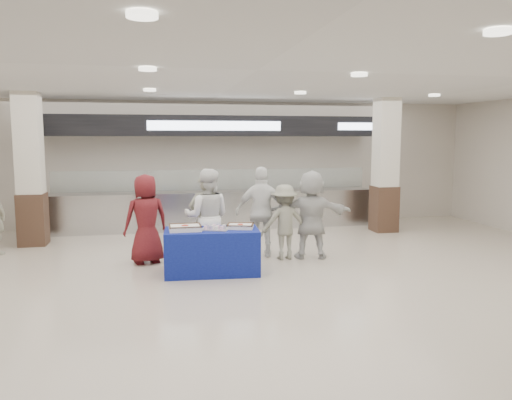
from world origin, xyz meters
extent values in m
plane|color=beige|center=(0.00, 0.00, 0.00)|extent=(14.00, 14.00, 0.00)
cube|color=#B9BCC1|center=(0.00, 5.40, 0.45)|extent=(8.00, 0.80, 0.90)
cube|color=#B9BCC1|center=(0.00, 5.40, 0.92)|extent=(8.00, 0.85, 0.04)
cube|color=white|center=(0.00, 5.10, 1.25)|extent=(7.60, 0.02, 0.50)
cube|color=black|center=(0.00, 5.40, 2.55)|extent=(8.40, 0.70, 0.50)
cube|color=white|center=(0.00, 5.04, 2.55)|extent=(3.20, 0.03, 0.22)
cube|color=white|center=(3.80, 5.04, 2.55)|extent=(1.40, 0.03, 0.18)
cube|color=#3A251A|center=(-4.00, 4.20, 0.55)|extent=(0.55, 0.55, 1.10)
cube|color=silver|center=(-4.00, 4.20, 2.15)|extent=(0.50, 0.50, 2.10)
cube|color=#3A251A|center=(4.00, 4.20, 0.55)|extent=(0.55, 0.55, 1.10)
cube|color=silver|center=(4.00, 4.20, 2.15)|extent=(0.50, 0.50, 2.10)
cube|color=navy|center=(-0.54, 1.20, 0.38)|extent=(1.60, 0.88, 0.75)
cube|color=white|center=(-0.98, 1.19, 0.79)|extent=(0.52, 0.40, 0.08)
cube|color=#402512|center=(-0.98, 1.19, 0.84)|extent=(0.52, 0.40, 0.02)
cylinder|color=red|center=(-0.98, 1.19, 0.84)|extent=(0.12, 0.12, 0.01)
cube|color=white|center=(-0.06, 1.19, 0.78)|extent=(0.50, 0.44, 0.07)
cube|color=#402512|center=(-0.06, 1.19, 0.83)|extent=(0.50, 0.44, 0.02)
cylinder|color=red|center=(-0.06, 1.19, 0.82)|extent=(0.12, 0.12, 0.01)
cube|color=#BABABF|center=(-0.48, 1.17, 0.76)|extent=(0.55, 0.48, 0.02)
imported|color=maroon|center=(-1.62, 2.14, 0.81)|extent=(0.91, 0.72, 1.62)
imported|color=gray|center=(-0.58, 1.84, 0.81)|extent=(0.63, 0.45, 1.62)
imported|color=white|center=(-0.54, 1.84, 0.86)|extent=(0.96, 0.82, 1.72)
imported|color=white|center=(0.54, 2.21, 0.86)|extent=(1.07, 0.61, 1.72)
imported|color=gray|center=(0.91, 1.95, 0.70)|extent=(0.93, 0.57, 1.40)
imported|color=silver|center=(1.42, 1.92, 0.83)|extent=(1.61, 0.78, 1.67)
camera|label=1|loc=(-1.43, -6.95, 2.26)|focal=35.00mm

